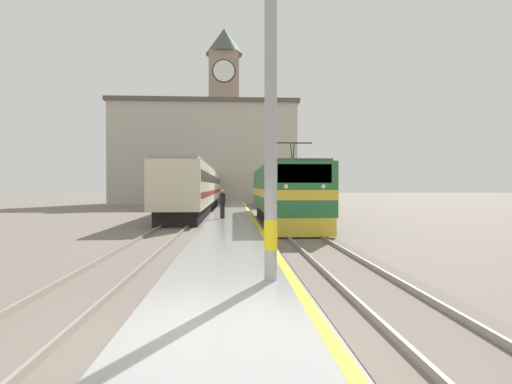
# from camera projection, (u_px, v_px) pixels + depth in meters

# --- Properties ---
(ground_plane) EXTENTS (200.00, 200.00, 0.00)m
(ground_plane) POSITION_uv_depth(u_px,v_px,m) (232.00, 212.00, 35.48)
(ground_plane) COLOR #70665B
(platform) EXTENTS (2.82, 140.00, 0.39)m
(platform) POSITION_uv_depth(u_px,v_px,m) (232.00, 213.00, 30.48)
(platform) COLOR #999999
(platform) RESTS_ON ground
(rail_track_near) EXTENTS (2.84, 140.00, 0.16)m
(rail_track_near) POSITION_uv_depth(u_px,v_px,m) (273.00, 215.00, 30.67)
(rail_track_near) COLOR #70665B
(rail_track_near) RESTS_ON ground
(rail_track_far) EXTENTS (2.83, 140.00, 0.16)m
(rail_track_far) POSITION_uv_depth(u_px,v_px,m) (191.00, 216.00, 30.31)
(rail_track_far) COLOR #70665B
(rail_track_far) RESTS_ON ground
(locomotive_train) EXTENTS (2.92, 14.12, 4.50)m
(locomotive_train) POSITION_uv_depth(u_px,v_px,m) (284.00, 194.00, 23.87)
(locomotive_train) COLOR black
(locomotive_train) RESTS_ON ground
(passenger_train) EXTENTS (2.92, 37.09, 3.89)m
(passenger_train) POSITION_uv_depth(u_px,v_px,m) (201.00, 188.00, 39.36)
(passenger_train) COLOR black
(passenger_train) RESTS_ON ground
(catenary_mast) EXTENTS (2.59, 0.27, 8.56)m
(catenary_mast) POSITION_uv_depth(u_px,v_px,m) (275.00, 65.00, 7.89)
(catenary_mast) COLOR #9E9EA3
(catenary_mast) RESTS_ON platform
(person_on_platform) EXTENTS (0.34, 0.34, 1.67)m
(person_on_platform) POSITION_uv_depth(u_px,v_px,m) (222.00, 203.00, 23.32)
(person_on_platform) COLOR #23232D
(person_on_platform) RESTS_ON platform
(clock_tower) EXTENTS (5.52, 5.52, 26.13)m
(clock_tower) POSITION_uv_depth(u_px,v_px,m) (224.00, 109.00, 60.35)
(clock_tower) COLOR gray
(clock_tower) RESTS_ON ground
(station_building) EXTENTS (23.90, 6.61, 13.16)m
(station_building) POSITION_uv_depth(u_px,v_px,m) (205.00, 153.00, 51.77)
(station_building) COLOR #B7B2A3
(station_building) RESTS_ON ground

